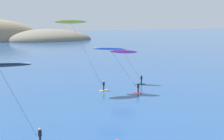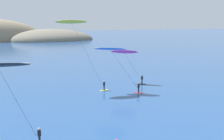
% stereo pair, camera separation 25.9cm
% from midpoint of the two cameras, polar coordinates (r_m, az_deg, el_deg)
% --- Properties ---
extents(headland_island, '(91.43, 33.97, 25.36)m').
position_cam_midpoint_polar(headland_island, '(172.19, -20.35, 5.56)').
color(headland_island, '#84755B').
rests_on(headland_island, ground).
extents(kitesurfer_yellow, '(8.62, 2.37, 11.93)m').
position_cam_midpoint_polar(kitesurfer_yellow, '(45.66, -8.05, 8.67)').
color(kitesurfer_yellow, yellow).
rests_on(kitesurfer_yellow, ground).
extents(kitesurfer_magenta, '(5.95, 4.58, 6.44)m').
position_cam_midpoint_polar(kitesurfer_magenta, '(52.51, 2.56, 3.22)').
color(kitesurfer_magenta, '#2D2D33').
rests_on(kitesurfer_magenta, ground).
extents(kitesurfer_blue, '(7.49, 4.95, 7.55)m').
position_cam_midpoint_polar(kitesurfer_blue, '(45.63, -0.16, 3.70)').
color(kitesurfer_blue, red).
rests_on(kitesurfer_blue, ground).
extents(kitesurfer_black, '(7.01, 2.09, 8.22)m').
position_cam_midpoint_polar(kitesurfer_black, '(26.95, -21.78, -0.36)').
color(kitesurfer_black, silver).
rests_on(kitesurfer_black, ground).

